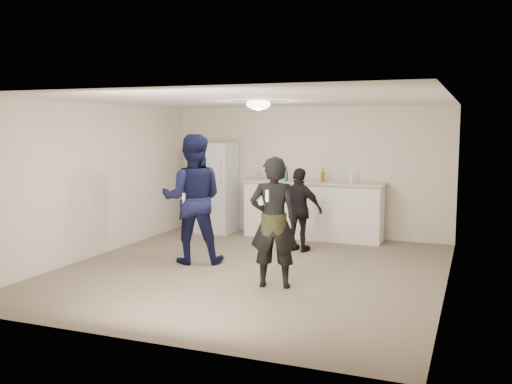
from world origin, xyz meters
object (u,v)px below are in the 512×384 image
(shaker, at_px, (259,175))
(man, at_px, (193,199))
(woman, at_px, (274,222))
(spectator, at_px, (300,210))
(fridge, at_px, (216,188))
(counter, at_px, (313,211))

(shaker, bearing_deg, man, -93.01)
(shaker, height_order, woman, woman)
(woman, bearing_deg, spectator, -94.89)
(fridge, relative_size, shaker, 10.59)
(fridge, height_order, shaker, fridge)
(fridge, xyz_separation_m, spectator, (2.08, -1.11, -0.19))
(fridge, distance_m, woman, 4.06)
(counter, height_order, man, man)
(counter, bearing_deg, woman, -83.13)
(shaker, distance_m, woman, 3.69)
(man, bearing_deg, woman, 131.37)
(shaker, bearing_deg, spectator, -44.59)
(spectator, bearing_deg, man, 57.44)
(counter, xyz_separation_m, fridge, (-1.99, -0.07, 0.38))
(shaker, distance_m, man, 2.54)
(counter, distance_m, woman, 3.40)
(counter, relative_size, spectator, 1.82)
(counter, distance_m, fridge, 2.02)
(woman, bearing_deg, man, -39.92)
(counter, bearing_deg, fridge, -177.98)
(fridge, distance_m, spectator, 2.36)
(counter, distance_m, spectator, 1.19)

